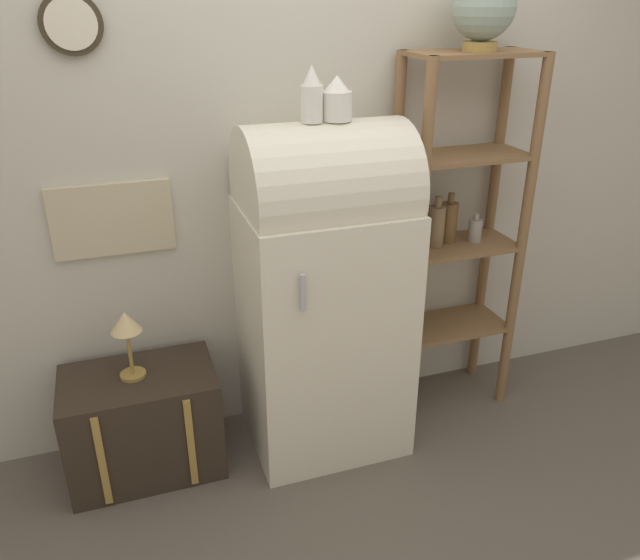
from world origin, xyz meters
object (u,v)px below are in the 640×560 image
globe (484,8)px  desk_lamp (126,329)px  vase_left (312,96)px  suitcase_trunk (143,422)px  refrigerator (324,290)px  vase_center (337,100)px

globe → desk_lamp: size_ratio=0.98×
globe → desk_lamp: bearing=-179.0°
globe → vase_left: 0.84m
suitcase_trunk → globe: globe is taller
refrigerator → suitcase_trunk: size_ratio=2.33×
suitcase_trunk → vase_left: bearing=-3.7°
vase_center → suitcase_trunk: bearing=177.1°
desk_lamp → suitcase_trunk: bearing=-27.1°
refrigerator → desk_lamp: bearing=176.8°
refrigerator → vase_center: bearing=-4.8°
suitcase_trunk → vase_left: 1.60m
vase_center → desk_lamp: 1.27m
suitcase_trunk → desk_lamp: size_ratio=2.11×
globe → vase_left: bearing=-173.8°
refrigerator → vase_left: vase_left is taller
globe → vase_center: bearing=-173.3°
globe → vase_center: size_ratio=1.78×
suitcase_trunk → vase_left: size_ratio=3.05×
globe → vase_left: size_ratio=1.42×
globe → vase_center: 0.75m
refrigerator → suitcase_trunk: refrigerator is taller
suitcase_trunk → desk_lamp: 0.48m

